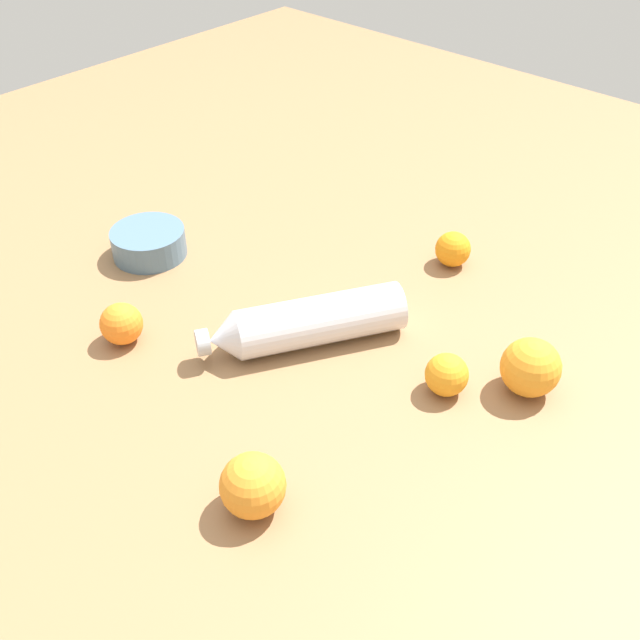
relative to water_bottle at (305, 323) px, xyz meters
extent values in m
plane|color=olive|center=(-0.03, 0.01, -0.04)|extent=(2.40, 2.40, 0.00)
cylinder|color=silver|center=(0.01, 0.02, 0.00)|extent=(0.19, 0.25, 0.07)
cone|color=silver|center=(-0.06, -0.11, 0.00)|extent=(0.08, 0.07, 0.07)
cylinder|color=#B2B7BF|center=(-0.08, -0.13, 0.00)|extent=(0.04, 0.04, 0.04)
sphere|color=orange|center=(0.04, 0.32, -0.01)|extent=(0.06, 0.06, 0.06)
sphere|color=orange|center=(0.16, -0.26, 0.00)|extent=(0.08, 0.08, 0.08)
sphere|color=orange|center=(-0.21, -0.18, 0.00)|extent=(0.06, 0.06, 0.06)
sphere|color=orange|center=(0.30, 0.13, 0.00)|extent=(0.08, 0.08, 0.08)
sphere|color=orange|center=(0.22, 0.05, -0.01)|extent=(0.06, 0.06, 0.06)
cylinder|color=slate|center=(-0.36, -0.01, -0.01)|extent=(0.13, 0.13, 0.05)
camera|label=1|loc=(0.59, -0.62, 0.69)|focal=41.83mm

